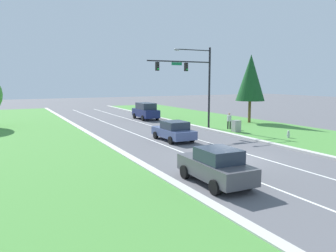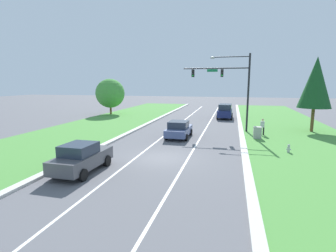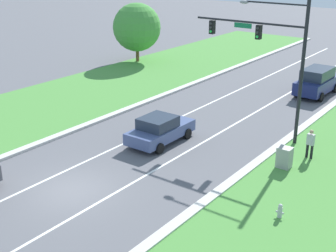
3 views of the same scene
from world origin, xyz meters
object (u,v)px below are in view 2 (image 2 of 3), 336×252
at_px(traffic_signal_mast, 230,81).
at_px(pedestrian, 262,126).
at_px(utility_cabinet, 257,133).
at_px(oak_near_left_tree, 110,93).
at_px(graphite_sedan, 81,158).
at_px(conifer_near_right_tree, 316,83).
at_px(fire_hydrant, 289,149).
at_px(navy_suv, 225,111).
at_px(slate_blue_sedan, 179,129).

xyz_separation_m(traffic_signal_mast, pedestrian, (3.33, -1.52, -4.44)).
height_order(utility_cabinet, oak_near_left_tree, oak_near_left_tree).
height_order(graphite_sedan, pedestrian, graphite_sedan).
distance_m(traffic_signal_mast, utility_cabinet, 6.48).
bearing_deg(pedestrian, conifer_near_right_tree, -143.09).
xyz_separation_m(pedestrian, fire_hydrant, (1.22, -6.51, -0.59)).
height_order(traffic_signal_mast, fire_hydrant, traffic_signal_mast).
bearing_deg(navy_suv, slate_blue_sedan, -103.34).
xyz_separation_m(navy_suv, pedestrian, (3.96, -11.93, -0.14)).
bearing_deg(slate_blue_sedan, traffic_signal_mast, 44.08).
relative_size(graphite_sedan, oak_near_left_tree, 0.75).
height_order(utility_cabinet, conifer_near_right_tree, conifer_near_right_tree).
distance_m(traffic_signal_mast, navy_suv, 11.28).
relative_size(slate_blue_sedan, graphite_sedan, 1.02).
relative_size(traffic_signal_mast, slate_blue_sedan, 1.84).
xyz_separation_m(utility_cabinet, fire_hydrant, (1.83, -4.62, -0.24)).
xyz_separation_m(traffic_signal_mast, slate_blue_sedan, (-4.51, -4.41, -4.58)).
height_order(slate_blue_sedan, fire_hydrant, slate_blue_sedan).
bearing_deg(conifer_near_right_tree, graphite_sedan, -134.67).
distance_m(slate_blue_sedan, navy_suv, 15.31).
xyz_separation_m(navy_suv, conifer_near_right_tree, (9.23, -8.85, 4.12)).
bearing_deg(graphite_sedan, oak_near_left_tree, 113.98).
bearing_deg(fire_hydrant, pedestrian, 100.60).
distance_m(fire_hydrant, conifer_near_right_tree, 11.48).
relative_size(graphite_sedan, pedestrian, 2.57).
bearing_deg(slate_blue_sedan, utility_cabinet, 7.65).
relative_size(utility_cabinet, fire_hydrant, 1.67).
height_order(slate_blue_sedan, conifer_near_right_tree, conifer_near_right_tree).
bearing_deg(utility_cabinet, oak_near_left_tree, 146.74).
xyz_separation_m(graphite_sedan, navy_suv, (7.48, 25.76, 0.20)).
height_order(pedestrian, conifer_near_right_tree, conifer_near_right_tree).
relative_size(pedestrian, conifer_near_right_tree, 0.22).
height_order(pedestrian, oak_near_left_tree, oak_near_left_tree).
relative_size(fire_hydrant, oak_near_left_tree, 0.12).
bearing_deg(utility_cabinet, traffic_signal_mast, 128.52).
xyz_separation_m(pedestrian, conifer_near_right_tree, (5.27, 3.07, 4.26)).
height_order(traffic_signal_mast, pedestrian, traffic_signal_mast).
bearing_deg(pedestrian, slate_blue_sedan, 26.86).
bearing_deg(traffic_signal_mast, slate_blue_sedan, -135.69).
relative_size(fire_hydrant, conifer_near_right_tree, 0.09).
bearing_deg(oak_near_left_tree, fire_hydrant, -38.69).
distance_m(traffic_signal_mast, pedestrian, 5.75).
distance_m(slate_blue_sedan, oak_near_left_tree, 21.22).
xyz_separation_m(traffic_signal_mast, conifer_near_right_tree, (8.60, 1.55, -0.18)).
bearing_deg(slate_blue_sedan, graphite_sedan, -108.43).
bearing_deg(fire_hydrant, graphite_sedan, -149.93).
bearing_deg(conifer_near_right_tree, utility_cabinet, -139.90).
xyz_separation_m(traffic_signal_mast, navy_suv, (-0.64, 10.40, -4.30)).
distance_m(navy_suv, oak_near_left_tree, 18.55).
bearing_deg(slate_blue_sedan, oak_near_left_tree, 133.33).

